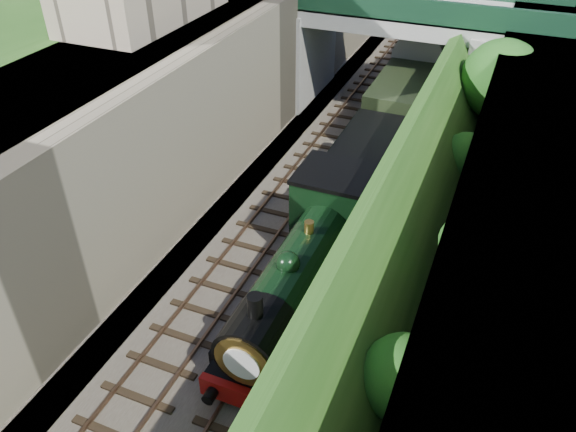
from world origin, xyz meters
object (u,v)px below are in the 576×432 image
object	(u,v)px
tree	(503,82)
locomotive	(306,267)
tender	(366,172)
road_bridge	(417,45)

from	to	relation	value
tree	locomotive	world-z (taller)	tree
tree	tender	size ratio (longest dim) A/B	1.10
road_bridge	tree	distance (m)	7.22
tree	tender	world-z (taller)	tree
road_bridge	tree	world-z (taller)	road_bridge
road_bridge	locomotive	world-z (taller)	road_bridge
locomotive	tender	size ratio (longest dim) A/B	1.70
locomotive	tender	distance (m)	7.37
road_bridge	locomotive	bearing A→B (deg)	-89.17
road_bridge	tree	xyz separation A→B (m)	(4.97, -5.20, 0.57)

